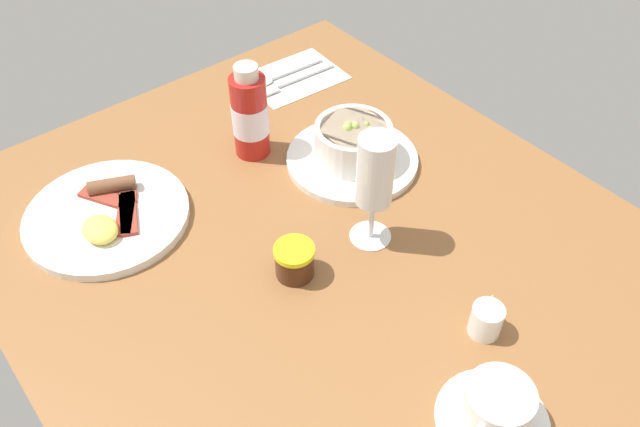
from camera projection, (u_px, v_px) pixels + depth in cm
name	position (u px, v px, depth cm)	size (l,w,h in cm)	color
ground_plane	(343.00, 272.00, 91.87)	(110.00, 84.00, 3.00)	brown
porridge_bowl	(353.00, 147.00, 104.14)	(21.34, 21.34, 8.05)	white
cutlery_setting	(292.00, 77.00, 123.78)	(14.26, 18.43, 0.90)	white
coffee_cup	(496.00, 409.00, 72.24)	(13.02, 13.13, 6.07)	white
creamer_jug	(486.00, 319.00, 81.38)	(4.11, 4.87, 5.09)	white
wine_glass	(375.00, 177.00, 86.50)	(6.05, 6.05, 17.83)	white
jam_jar	(295.00, 261.00, 88.03)	(5.59, 5.59, 4.95)	#462312
sauce_bottle_red	(250.00, 115.00, 103.38)	(5.87, 5.87, 16.23)	#B21E19
breakfast_plate	(107.00, 216.00, 96.40)	(24.22, 24.22, 3.70)	white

